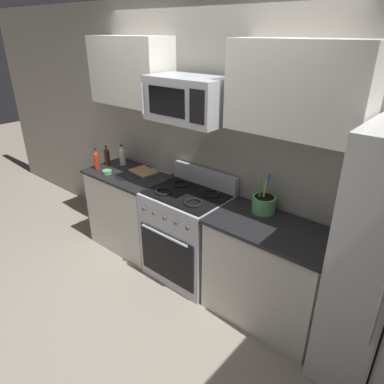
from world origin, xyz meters
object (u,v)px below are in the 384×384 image
(cutting_board, at_px, (143,171))
(prep_bowl, at_px, (107,172))
(utensil_crock, at_px, (264,204))
(bottle_vinegar, at_px, (122,156))
(bottle_soy, at_px, (107,156))
(microwave, at_px, (188,99))
(range_oven, at_px, (187,234))
(bottle_hot_sauce, at_px, (96,160))

(cutting_board, xyz_separation_m, prep_bowl, (-0.26, -0.28, 0.01))
(prep_bowl, bearing_deg, utensil_crock, 10.75)
(bottle_vinegar, distance_m, prep_bowl, 0.31)
(utensil_crock, height_order, bottle_vinegar, utensil_crock)
(cutting_board, height_order, bottle_vinegar, bottle_vinegar)
(bottle_soy, bearing_deg, cutting_board, 12.64)
(bottle_soy, relative_size, prep_bowl, 2.17)
(cutting_board, bearing_deg, bottle_soy, -167.36)
(utensil_crock, xyz_separation_m, bottle_vinegar, (-1.81, -0.04, 0.03))
(microwave, height_order, prep_bowl, microwave)
(range_oven, bearing_deg, prep_bowl, -170.99)
(utensil_crock, bearing_deg, bottle_hot_sauce, -170.71)
(range_oven, distance_m, bottle_vinegar, 1.23)
(bottle_soy, xyz_separation_m, prep_bowl, (0.22, -0.18, -0.08))
(bottle_vinegar, xyz_separation_m, prep_bowl, (0.09, -0.29, -0.09))
(microwave, bearing_deg, range_oven, -89.93)
(microwave, bearing_deg, prep_bowl, -169.59)
(microwave, bearing_deg, bottle_soy, -179.57)
(prep_bowl, bearing_deg, microwave, 10.41)
(cutting_board, xyz_separation_m, bottle_vinegar, (-0.35, 0.00, 0.10))
(microwave, relative_size, utensil_crock, 2.13)
(utensil_crock, distance_m, bottle_vinegar, 1.81)
(range_oven, bearing_deg, cutting_board, 170.44)
(cutting_board, bearing_deg, utensil_crock, 1.66)
(utensil_crock, xyz_separation_m, prep_bowl, (-1.72, -0.33, -0.06))
(cutting_board, bearing_deg, microwave, -7.64)
(bottle_vinegar, height_order, prep_bowl, bottle_vinegar)
(range_oven, relative_size, cutting_board, 3.68)
(bottle_hot_sauce, bearing_deg, prep_bowl, -3.94)
(bottle_hot_sauce, relative_size, bottle_vinegar, 1.00)
(cutting_board, bearing_deg, bottle_vinegar, 179.39)
(cutting_board, distance_m, prep_bowl, 0.39)
(utensil_crock, height_order, cutting_board, utensil_crock)
(range_oven, xyz_separation_m, prep_bowl, (-1.01, -0.16, 0.46))
(microwave, distance_m, utensil_crock, 1.08)
(bottle_vinegar, xyz_separation_m, bottle_soy, (-0.14, -0.11, -0.01))
(utensil_crock, bearing_deg, range_oven, -166.82)
(microwave, height_order, bottle_hot_sauce, microwave)
(bottle_soy, height_order, prep_bowl, bottle_soy)
(bottle_vinegar, bearing_deg, range_oven, -6.72)
(range_oven, xyz_separation_m, microwave, (-0.00, 0.03, 1.32))
(utensil_crock, bearing_deg, bottle_vinegar, -178.78)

